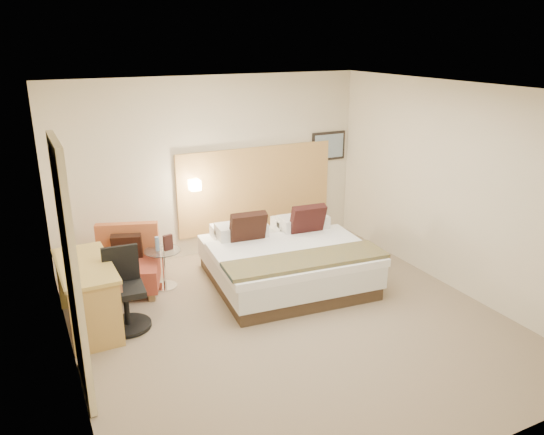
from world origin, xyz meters
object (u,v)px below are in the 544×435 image
desk (88,277)px  side_table (164,266)px  lounge_chair (127,266)px  desk_chair (125,296)px  bed (285,260)px

desk → side_table: bearing=31.4°
lounge_chair → desk: size_ratio=0.79×
side_table → desk_chair: size_ratio=0.63×
bed → lounge_chair: bearing=160.5°
side_table → desk: bearing=-148.6°
bed → desk: bed is taller
side_table → desk: 1.25m
bed → side_table: (-1.54, 0.58, -0.03)m
lounge_chair → desk_chair: bearing=-103.2°
bed → lounge_chair: 2.11m
lounge_chair → side_table: lounge_chair is taller
bed → lounge_chair: (-1.99, 0.71, 0.02)m
bed → desk_chair: bed is taller
side_table → desk_chair: 1.06m
lounge_chair → desk_chair: desk_chair is taller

